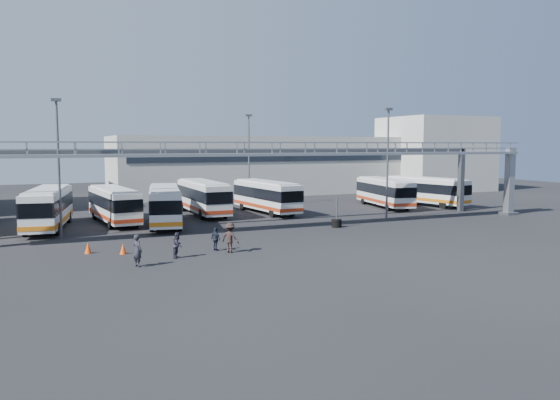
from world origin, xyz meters
name	(u,v)px	position (x,y,z in m)	size (l,w,h in m)	color
ground	(303,240)	(0.00, 0.00, 0.00)	(140.00, 140.00, 0.00)	black
gantry	(272,162)	(0.00, 5.87, 5.51)	(51.40, 5.15, 7.10)	gray
warehouse	(262,165)	(12.00, 38.00, 4.00)	(42.00, 14.00, 8.00)	#9E9E99
building_right	(435,154)	(38.00, 32.00, 5.50)	(14.00, 12.00, 11.00)	#B2B2AD
light_pole_left	(58,161)	(-16.00, 8.00, 5.73)	(0.70, 0.35, 10.21)	#4C4F54
light_pole_mid	(388,157)	(12.00, 7.00, 5.73)	(0.70, 0.35, 10.21)	#4C4F54
light_pole_back	(249,155)	(4.00, 22.00, 5.73)	(0.70, 0.35, 10.21)	#4C4F54
bus_1	(48,207)	(-16.79, 13.01, 1.85)	(4.31, 11.30, 3.35)	silver
bus_2	(114,204)	(-11.47, 14.42, 1.73)	(3.44, 10.50, 3.13)	silver
bus_3	(165,204)	(-7.63, 11.39, 1.82)	(4.52, 11.12, 3.29)	silver
bus_4	(203,196)	(-2.71, 16.95, 1.85)	(2.55, 10.99, 3.34)	silver
bus_5	(266,195)	(3.58, 15.86, 1.78)	(3.38, 10.79, 3.22)	silver
bus_8	(384,191)	(17.41, 15.28, 1.76)	(4.22, 10.73, 3.18)	silver
bus_9	(425,190)	(22.81, 15.02, 1.77)	(4.51, 10.81, 3.20)	silver
pedestrian_a	(138,251)	(-12.38, -3.99, 0.92)	(0.67, 0.44, 1.85)	black
pedestrian_b	(178,245)	(-9.75, -2.53, 0.79)	(0.77, 0.60, 1.58)	#23202D
pedestrian_c	(230,238)	(-6.29, -2.19, 0.96)	(1.24, 0.71, 1.92)	black
pedestrian_d	(216,239)	(-6.96, -1.25, 0.77)	(0.90, 0.38, 1.54)	black
cone_left	(123,249)	(-12.65, 0.05, 0.34)	(0.43, 0.43, 0.68)	#E5440C
cone_right	(88,248)	(-14.66, 1.15, 0.35)	(0.45, 0.45, 0.71)	#E5440C
tire_stack	(337,222)	(5.28, 4.50, 0.41)	(0.86, 0.86, 2.46)	black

